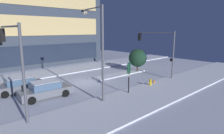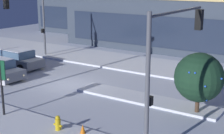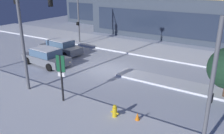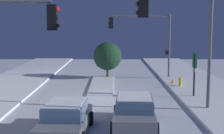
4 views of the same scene
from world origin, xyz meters
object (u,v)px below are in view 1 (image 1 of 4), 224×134
decorated_tree_median (138,58)px  traffic_light_corner_near_left (14,55)px  car_near (45,90)px  construction_cone (154,81)px  fire_hydrant (150,83)px  street_lamp_arched (97,40)px  car_far (20,85)px  parking_info_sign (129,74)px  traffic_light_corner_near_right (158,45)px

decorated_tree_median → traffic_light_corner_near_left: bearing=-167.1°
car_near → construction_cone: (11.01, -3.91, -0.44)m
fire_hydrant → street_lamp_arched: bearing=173.9°
construction_cone → street_lamp_arched: bearing=177.5°
car_near → decorated_tree_median: bearing=9.3°
street_lamp_arched → fire_hydrant: bearing=-87.8°
car_far → traffic_light_corner_near_left: traffic_light_corner_near_left is taller
parking_info_sign → fire_hydrant: bearing=-100.7°
fire_hydrant → construction_cone: 1.25m
traffic_light_corner_near_right → street_lamp_arched: street_lamp_arched is taller
car_near → traffic_light_corner_near_right: bearing=-4.2°
traffic_light_corner_near_left → car_far: bearing=-17.4°
street_lamp_arched → decorated_tree_median: street_lamp_arched is taller
construction_cone → car_near: bearing=160.4°
car_far → construction_cone: (12.26, -7.05, -0.44)m
car_near → decorated_tree_median: decorated_tree_median is taller
traffic_light_corner_near_right → fire_hydrant: bearing=117.3°
street_lamp_arched → construction_cone: (7.84, -0.34, -4.90)m
decorated_tree_median → traffic_light_corner_near_right: bearing=-91.2°
fire_hydrant → decorated_tree_median: 7.57m
street_lamp_arched → parking_info_sign: (3.03, -0.86, -3.21)m
traffic_light_corner_near_right → street_lamp_arched: size_ratio=0.74×
fire_hydrant → car_near: bearing=156.5°
street_lamp_arched → traffic_light_corner_near_left: bearing=88.6°
traffic_light_corner_near_right → construction_cone: size_ratio=10.66×
parking_info_sign → construction_cone: size_ratio=5.54×
car_near → street_lamp_arched: (3.17, -3.57, 4.46)m
parking_info_sign → street_lamp_arched: bearing=61.0°
car_far → street_lamp_arched: bearing=126.2°
street_lamp_arched → decorated_tree_median: size_ratio=2.37×
fire_hydrant → traffic_light_corner_near_right: bearing=27.3°
traffic_light_corner_near_left → decorated_tree_median: (17.48, 4.00, -2.35)m
decorated_tree_median → construction_cone: 6.64m
traffic_light_corner_near_right → construction_cone: bearing=120.5°
parking_info_sign → construction_cone: 5.12m
parking_info_sign → decorated_tree_median: decorated_tree_median is taller
car_near → traffic_light_corner_near_right: 14.91m
car_near → car_far: same height
parking_info_sign → decorated_tree_median: (8.26, 5.91, 0.08)m
traffic_light_corner_near_left → fire_hydrant: (12.85, -1.75, -3.98)m
car_far → traffic_light_corner_near_right: traffic_light_corner_near_right is taller
traffic_light_corner_near_right → construction_cone: 5.49m
car_far → parking_info_sign: (7.46, -7.57, 1.25)m
traffic_light_corner_near_left → fire_hydrant: traffic_light_corner_near_left is taller
construction_cone → car_far: bearing=150.1°
traffic_light_corner_near_right → parking_info_sign: 8.83m
traffic_light_corner_near_right → decorated_tree_median: 3.98m
traffic_light_corner_near_left → traffic_light_corner_near_right: size_ratio=1.10×
car_far → traffic_light_corner_near_left: size_ratio=0.73×
decorated_tree_median → construction_cone: bearing=-122.6°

